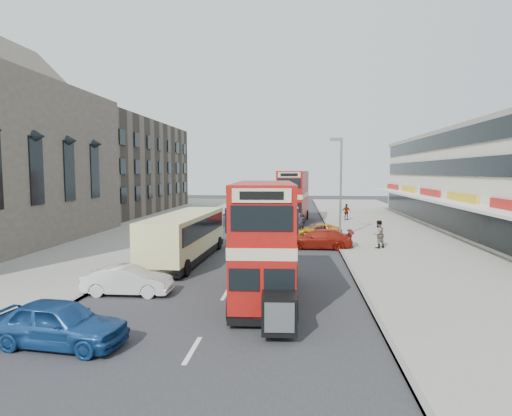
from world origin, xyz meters
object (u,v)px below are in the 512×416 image
at_px(coach, 185,235).
at_px(pedestrian_far, 346,212).
at_px(bus_main, 264,240).
at_px(bus_second, 294,196).
at_px(pedestrian_near, 378,234).
at_px(car_left_near, 59,323).
at_px(car_right_a, 319,239).
at_px(car_right_b, 317,230).
at_px(cyclist, 301,229).
at_px(car_left_front, 128,280).
at_px(street_lamp, 340,180).

bearing_deg(coach, pedestrian_far, 62.81).
relative_size(bus_main, coach, 0.87).
height_order(bus_second, pedestrian_near, bus_second).
relative_size(car_left_near, car_right_a, 0.91).
height_order(car_right_b, cyclist, cyclist).
xyz_separation_m(bus_main, car_right_b, (3.08, 17.53, -1.99)).
bearing_deg(car_right_b, pedestrian_near, 29.29).
bearing_deg(coach, bus_second, 74.90).
xyz_separation_m(car_left_near, pedestrian_near, (12.99, 17.46, 0.40)).
bearing_deg(pedestrian_far, car_right_b, -122.98).
distance_m(bus_second, car_left_front, 28.93).
relative_size(coach, car_right_a, 2.14).
relative_size(bus_second, car_left_near, 2.30).
distance_m(car_right_b, pedestrian_far, 12.05).
bearing_deg(bus_second, street_lamp, 113.78).
xyz_separation_m(street_lamp, car_right_b, (-1.68, 1.00, -4.24)).
distance_m(street_lamp, car_right_b, 4.67).
distance_m(bus_main, pedestrian_far, 29.81).
distance_m(car_left_near, car_right_a, 19.76).
bearing_deg(bus_main, pedestrian_near, -123.68).
relative_size(bus_main, car_right_a, 1.86).
bearing_deg(cyclist, pedestrian_far, 67.89).
bearing_deg(pedestrian_far, car_left_front, -129.14).
bearing_deg(pedestrian_far, cyclist, -128.54).
bearing_deg(pedestrian_near, car_left_front, 8.62).
relative_size(coach, car_left_near, 2.36).
height_order(bus_main, coach, bus_main).
xyz_separation_m(car_left_near, car_left_front, (-0.08, 5.55, -0.09)).
xyz_separation_m(coach, pedestrian_far, (12.17, 21.71, -0.54)).
relative_size(street_lamp, bus_second, 0.82).
distance_m(street_lamp, car_right_a, 6.31).
bearing_deg(coach, cyclist, 56.62).
xyz_separation_m(car_left_front, cyclist, (7.80, 17.35, 0.03)).
relative_size(bus_main, cyclist, 4.37).
distance_m(car_left_front, pedestrian_far, 31.69).
xyz_separation_m(street_lamp, bus_second, (-3.80, 11.46, -1.98)).
bearing_deg(street_lamp, bus_second, 108.34).
bearing_deg(bus_main, bus_second, -95.25).
distance_m(street_lamp, pedestrian_far, 13.17).
relative_size(car_left_near, pedestrian_near, 2.19).
bearing_deg(car_left_front, car_left_near, 179.41).
xyz_separation_m(pedestrian_near, cyclist, (-5.26, 5.44, -0.46)).
distance_m(car_right_a, pedestrian_near, 4.12).
distance_m(car_left_near, car_right_b, 24.79).
bearing_deg(pedestrian_near, cyclist, -79.67).
bearing_deg(bus_second, cyclist, 99.62).
bearing_deg(pedestrian_far, car_left_near, -125.54).
xyz_separation_m(bus_main, bus_second, (0.96, 27.99, 0.26)).
bearing_deg(coach, bus_main, -51.22).
bearing_deg(cyclist, pedestrian_near, -44.84).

